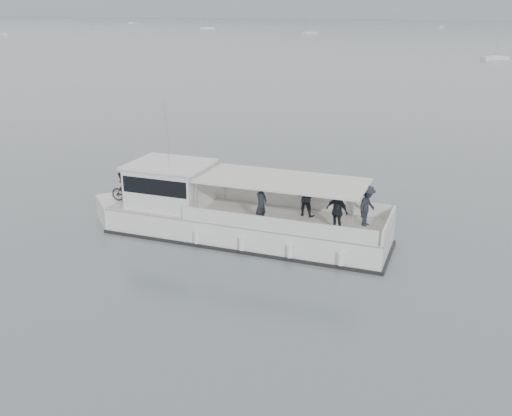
% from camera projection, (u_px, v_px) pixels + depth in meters
% --- Properties ---
extents(ground, '(1400.00, 1400.00, 0.00)m').
position_uv_depth(ground, '(293.00, 221.00, 29.32)').
color(ground, slate).
rests_on(ground, ground).
extents(tour_boat, '(15.31, 4.71, 6.37)m').
position_uv_depth(tour_boat, '(221.00, 214.00, 27.28)').
color(tour_boat, white).
rests_on(tour_boat, ground).
extents(moored_fleet, '(449.32, 321.17, 10.34)m').
position_uv_depth(moored_fleet, '(384.00, 35.00, 218.44)').
color(moored_fleet, white).
rests_on(moored_fleet, ground).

